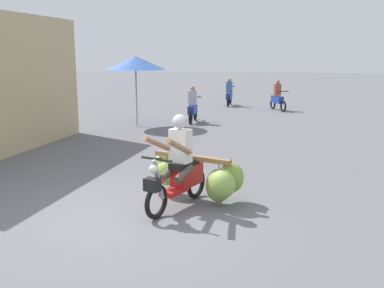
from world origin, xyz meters
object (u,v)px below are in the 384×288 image
motorbike_distant_far_ahead (229,94)px  market_umbrella_near_shop (136,63)px  motorbike_distant_ahead_left (277,98)px  motorbike_distant_ahead_right (193,108)px  motorbike_main_loaded (195,175)px

motorbike_distant_far_ahead → market_umbrella_near_shop: size_ratio=0.65×
motorbike_distant_far_ahead → motorbike_distant_ahead_left: bearing=-27.6°
motorbike_distant_ahead_left → motorbike_distant_ahead_right: size_ratio=0.90×
motorbike_distant_far_ahead → market_umbrella_near_shop: 7.66m
motorbike_distant_ahead_left → motorbike_distant_far_ahead: bearing=152.4°
motorbike_distant_far_ahead → market_umbrella_near_shop: market_umbrella_near_shop is taller
motorbike_distant_ahead_left → motorbike_distant_ahead_right: 5.42m
motorbike_main_loaded → motorbike_distant_ahead_right: motorbike_main_loaded is taller
motorbike_main_loaded → motorbike_distant_ahead_right: 9.27m
motorbike_distant_far_ahead → market_umbrella_near_shop: (-2.17, -7.15, 1.68)m
motorbike_main_loaded → motorbike_distant_ahead_left: 13.59m
motorbike_main_loaded → market_umbrella_near_shop: market_umbrella_near_shop is taller
motorbike_main_loaded → motorbike_distant_ahead_right: size_ratio=1.10×
motorbike_distant_ahead_left → motorbike_distant_ahead_right: same height
motorbike_main_loaded → market_umbrella_near_shop: (-4.04, 7.70, 1.74)m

